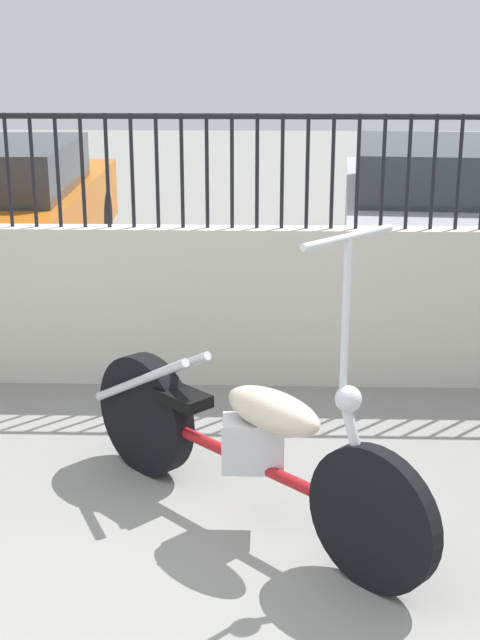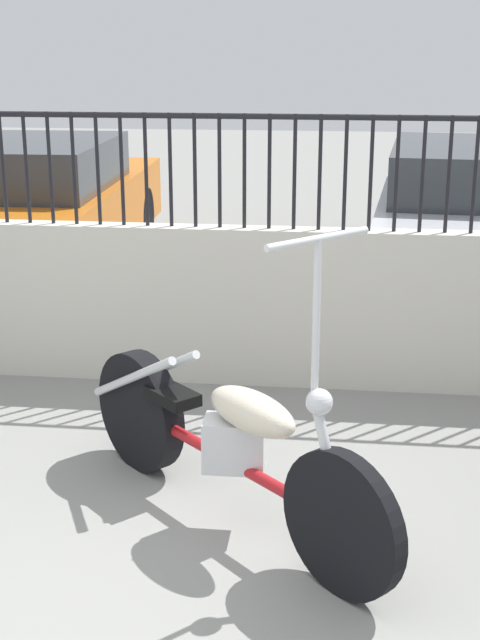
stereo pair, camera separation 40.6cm
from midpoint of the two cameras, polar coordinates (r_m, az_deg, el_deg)
The scene contains 6 objects.
ground_plane at distance 3.66m, azimuth -6.50°, elevation -18.98°, with size 40.00×40.00×0.00m, color gray.
low_wall at distance 5.81m, azimuth -0.78°, elevation 0.97°, with size 9.18×0.18×1.04m.
fence_railing at distance 5.61m, azimuth -0.82°, elevation 10.64°, with size 9.18×0.04×0.71m.
motorcycle_red at distance 4.19m, azimuth 1.19°, elevation -7.54°, with size 1.60×1.56×1.47m.
car_orange at distance 8.71m, azimuth -12.35°, elevation 7.12°, with size 2.03×4.23×1.30m.
car_silver at distance 8.67m, azimuth 16.34°, elevation 6.70°, with size 2.15×4.61×1.28m.
Camera 2 is at (0.93, -2.84, 2.16)m, focal length 50.00 mm.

